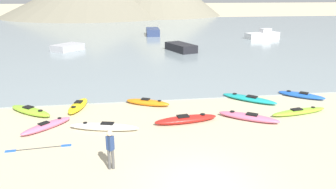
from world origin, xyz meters
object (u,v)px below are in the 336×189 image
loose_paddle (39,148)px  kayak_on_sand_8 (30,111)px  kayak_on_sand_6 (186,119)px  moored_boat_1 (181,47)px  kayak_on_sand_5 (78,106)px  moored_boat_3 (153,32)px  kayak_on_sand_9 (249,117)px  kayak_on_sand_4 (148,102)px  kayak_on_sand_3 (104,127)px  kayak_on_sand_7 (301,95)px  moored_boat_2 (68,47)px  kayak_on_sand_0 (299,112)px  moored_boat_0 (263,35)px  kayak_on_sand_1 (47,126)px  kayak_on_sand_2 (249,99)px  person_near_foreground (110,147)px

loose_paddle → kayak_on_sand_8: bearing=107.4°
kayak_on_sand_6 → moored_boat_1: moored_boat_1 is taller
kayak_on_sand_5 → moored_boat_3: bearing=76.7°
kayak_on_sand_5 → kayak_on_sand_9: size_ratio=0.89×
kayak_on_sand_9 → loose_paddle: size_ratio=1.12×
kayak_on_sand_4 → loose_paddle: size_ratio=1.00×
kayak_on_sand_6 → kayak_on_sand_9: kayak_on_sand_6 is taller
kayak_on_sand_3 → kayak_on_sand_7: 13.13m
kayak_on_sand_7 → kayak_on_sand_9: kayak_on_sand_9 is taller
kayak_on_sand_6 → kayak_on_sand_9: 3.44m
moored_boat_2 → loose_paddle: size_ratio=1.45×
kayak_on_sand_0 → kayak_on_sand_3: kayak_on_sand_3 is taller
kayak_on_sand_0 → kayak_on_sand_9: size_ratio=1.16×
moored_boat_0 → kayak_on_sand_5: bearing=-130.7°
kayak_on_sand_3 → moored_boat_0: (22.13, 31.12, 0.37)m
kayak_on_sand_4 → moored_boat_3: bearing=83.6°
kayak_on_sand_1 → moored_boat_1: bearing=62.8°
kayak_on_sand_8 → kayak_on_sand_6: bearing=-16.9°
kayak_on_sand_1 → kayak_on_sand_9: 10.61m
kayak_on_sand_5 → kayak_on_sand_7: 14.30m
kayak_on_sand_9 → moored_boat_2: bearing=118.2°
moored_boat_2 → kayak_on_sand_8: bearing=-87.7°
kayak_on_sand_3 → moored_boat_2: 24.74m
kayak_on_sand_1 → kayak_on_sand_2: size_ratio=0.77×
loose_paddle → kayak_on_sand_6: bearing=16.0°
kayak_on_sand_3 → person_near_foreground: size_ratio=2.19×
moored_boat_3 → person_near_foreground: bearing=-98.1°
kayak_on_sand_0 → kayak_on_sand_2: size_ratio=1.15×
kayak_on_sand_3 → moored_boat_1: moored_boat_1 is taller
kayak_on_sand_6 → moored_boat_3: moored_boat_3 is taller
kayak_on_sand_2 → loose_paddle: size_ratio=1.14×
kayak_on_sand_8 → kayak_on_sand_9: 12.26m
moored_boat_2 → loose_paddle: 25.94m
kayak_on_sand_1 → kayak_on_sand_4: 6.10m
moored_boat_2 → moored_boat_1: bearing=-10.5°
kayak_on_sand_5 → loose_paddle: size_ratio=1.00×
moored_boat_0 → loose_paddle: (-24.93, -32.75, -0.53)m
moored_boat_1 → loose_paddle: 25.78m
kayak_on_sand_3 → loose_paddle: bearing=-149.8°
kayak_on_sand_6 → person_near_foreground: size_ratio=2.17×
kayak_on_sand_0 → kayak_on_sand_2: 3.28m
kayak_on_sand_7 → kayak_on_sand_6: bearing=-159.4°
kayak_on_sand_5 → moored_boat_1: bearing=62.2°
moored_boat_1 → kayak_on_sand_4: bearing=-106.7°
kayak_on_sand_3 → moored_boat_3: size_ratio=0.74×
moored_boat_3 → loose_paddle: 39.80m
moored_boat_3 → kayak_on_sand_8: bearing=-107.1°
moored_boat_0 → moored_boat_2: (-27.25, -6.92, -0.12)m
kayak_on_sand_2 → moored_boat_2: moored_boat_2 is taller
person_near_foreground → moored_boat_3: (5.86, 40.98, -0.35)m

